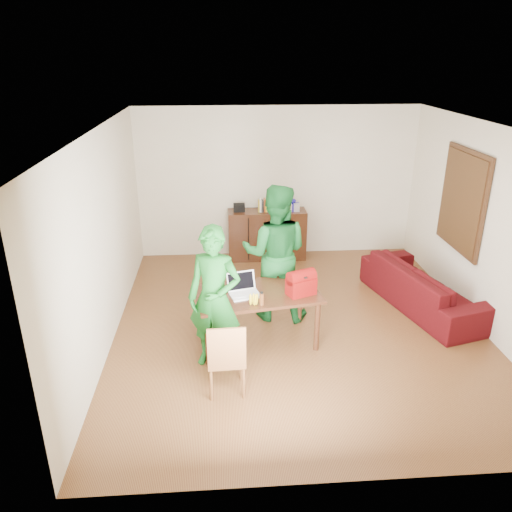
{
  "coord_description": "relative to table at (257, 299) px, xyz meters",
  "views": [
    {
      "loc": [
        -1.02,
        -6.02,
        3.55
      ],
      "look_at": [
        -0.6,
        -0.18,
        1.14
      ],
      "focal_mm": 35.0,
      "sensor_mm": 36.0,
      "label": 1
    }
  ],
  "objects": [
    {
      "name": "person_far",
      "position": [
        0.3,
        0.7,
        0.33
      ],
      "size": [
        1.07,
        0.91,
        1.94
      ],
      "primitive_type": "imported",
      "rotation": [
        0.0,
        0.0,
        2.94
      ],
      "color": "#12531F",
      "rests_on": "ground"
    },
    {
      "name": "red_bag",
      "position": [
        0.54,
        -0.09,
        0.22
      ],
      "size": [
        0.4,
        0.32,
        0.26
      ],
      "primitive_type": "cube",
      "rotation": [
        0.0,
        0.0,
        0.4
      ],
      "color": "maroon",
      "rests_on": "table"
    },
    {
      "name": "bananas",
      "position": [
        -0.07,
        -0.32,
        0.12
      ],
      "size": [
        0.16,
        0.12,
        0.06
      ],
      "primitive_type": null,
      "rotation": [
        0.0,
        0.0,
        -0.19
      ],
      "color": "gold",
      "rests_on": "table"
    },
    {
      "name": "laptop",
      "position": [
        -0.16,
        -0.08,
        0.13
      ],
      "size": [
        0.42,
        0.34,
        0.26
      ],
      "rotation": [
        0.0,
        0.0,
        0.26
      ],
      "color": "white",
      "rests_on": "table"
    },
    {
      "name": "person_near",
      "position": [
        -0.53,
        -0.44,
        0.25
      ],
      "size": [
        0.75,
        0.61,
        1.76
      ],
      "primitive_type": "imported",
      "rotation": [
        0.0,
        0.0,
        -0.34
      ],
      "color": "#145C1C",
      "rests_on": "ground"
    },
    {
      "name": "sofa",
      "position": [
        2.55,
        0.82,
        -0.31
      ],
      "size": [
        1.4,
        2.35,
        0.64
      ],
      "primitive_type": "imported",
      "rotation": [
        0.0,
        0.0,
        1.83
      ],
      "color": "#370707",
      "rests_on": "ground"
    },
    {
      "name": "chair",
      "position": [
        -0.41,
        -1.0,
        -0.37
      ],
      "size": [
        0.42,
        0.41,
        0.9
      ],
      "rotation": [
        0.0,
        0.0,
        0.04
      ],
      "color": "brown",
      "rests_on": "ground"
    },
    {
      "name": "table",
      "position": [
        0.0,
        0.0,
        0.0
      ],
      "size": [
        1.66,
        1.1,
        0.72
      ],
      "rotation": [
        0.0,
        0.0,
        0.16
      ],
      "color": "black",
      "rests_on": "ground"
    },
    {
      "name": "bottle",
      "position": [
        0.03,
        -0.33,
        0.17
      ],
      "size": [
        0.07,
        0.07,
        0.17
      ],
      "primitive_type": "cylinder",
      "rotation": [
        0.0,
        0.0,
        -0.23
      ],
      "color": "#603116",
      "rests_on": "table"
    },
    {
      "name": "room",
      "position": [
        0.61,
        0.51,
        0.67
      ],
      "size": [
        5.2,
        5.7,
        2.9
      ],
      "color": "#4A2312",
      "rests_on": "ground"
    }
  ]
}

